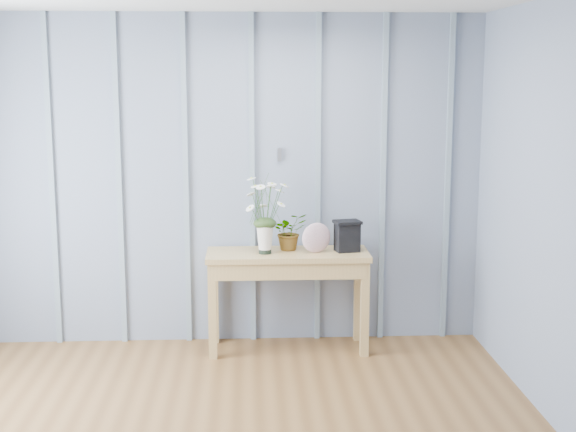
{
  "coord_description": "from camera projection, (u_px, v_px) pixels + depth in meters",
  "views": [
    {
      "loc": [
        0.22,
        -3.79,
        2.05
      ],
      "look_at": [
        0.51,
        1.94,
        1.03
      ],
      "focal_mm": 50.0,
      "sensor_mm": 36.0,
      "label": 1
    }
  ],
  "objects": [
    {
      "name": "sideboard",
      "position": [
        288.0,
        267.0,
        5.95
      ],
      "size": [
        1.2,
        0.45,
        0.75
      ],
      "color": "tan",
      "rests_on": "ground"
    },
    {
      "name": "felt_disc_vessel",
      "position": [
        316.0,
        238.0,
        5.89
      ],
      "size": [
        0.23,
        0.13,
        0.22
      ],
      "primitive_type": "ellipsoid",
      "rotation": [
        0.0,
        0.0,
        0.29
      ],
      "color": "#9B5779",
      "rests_on": "sideboard"
    },
    {
      "name": "room_shell",
      "position": [
        209.0,
        85.0,
        4.63
      ],
      "size": [
        4.0,
        4.5,
        2.5
      ],
      "color": "gray",
      "rests_on": "ground"
    },
    {
      "name": "carved_box",
      "position": [
        347.0,
        236.0,
        5.94
      ],
      "size": [
        0.22,
        0.19,
        0.23
      ],
      "color": "black",
      "rests_on": "sideboard"
    },
    {
      "name": "spider_plant",
      "position": [
        289.0,
        231.0,
        5.99
      ],
      "size": [
        0.31,
        0.29,
        0.28
      ],
      "primitive_type": "imported",
      "rotation": [
        0.0,
        0.0,
        0.34
      ],
      "color": "#213816",
      "rests_on": "sideboard"
    },
    {
      "name": "daisy_vase",
      "position": [
        265.0,
        204.0,
        5.82
      ],
      "size": [
        0.41,
        0.31,
        0.58
      ],
      "color": "black",
      "rests_on": "sideboard"
    }
  ]
}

